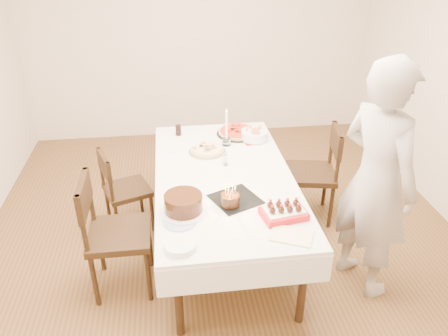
{
  "coord_description": "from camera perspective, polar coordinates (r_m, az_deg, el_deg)",
  "views": [
    {
      "loc": [
        -0.43,
        -3.21,
        2.58
      ],
      "look_at": [
        -0.01,
        -0.06,
        0.82
      ],
      "focal_mm": 35.0,
      "sensor_mm": 36.0,
      "label": 1
    }
  ],
  "objects": [
    {
      "name": "floor",
      "position": [
        4.14,
        0.04,
        -9.5
      ],
      "size": [
        5.0,
        5.0,
        0.0
      ],
      "primitive_type": "plane",
      "color": "#51341B",
      "rests_on": "ground"
    },
    {
      "name": "wall_back",
      "position": [
        5.86,
        -3.32,
        16.88
      ],
      "size": [
        4.5,
        0.04,
        2.7
      ],
      "primitive_type": "cube",
      "color": "beige",
      "rests_on": "floor"
    },
    {
      "name": "dining_table",
      "position": [
        3.87,
        0.0,
        -5.74
      ],
      "size": [
        1.58,
        2.34,
        0.75
      ],
      "primitive_type": "cube",
      "rotation": [
        0.0,
        0.0,
        0.22
      ],
      "color": "silver",
      "rests_on": "floor"
    },
    {
      "name": "chair_right_savory",
      "position": [
        4.3,
        11.25,
        -0.72
      ],
      "size": [
        0.58,
        0.58,
        0.97
      ],
      "primitive_type": null,
      "rotation": [
        0.0,
        0.0,
        -0.19
      ],
      "color": "black",
      "rests_on": "floor"
    },
    {
      "name": "chair_left_savory",
      "position": [
        4.19,
        -12.52,
        -2.79
      ],
      "size": [
        0.55,
        0.55,
        0.84
      ],
      "primitive_type": null,
      "rotation": [
        0.0,
        0.0,
        3.5
      ],
      "color": "black",
      "rests_on": "floor"
    },
    {
      "name": "chair_left_dessert",
      "position": [
        3.49,
        -13.47,
        -8.43
      ],
      "size": [
        0.52,
        0.52,
        1.01
      ],
      "primitive_type": null,
      "rotation": [
        0.0,
        0.0,
        3.14
      ],
      "color": "black",
      "rests_on": "floor"
    },
    {
      "name": "person",
      "position": [
        3.39,
        19.24,
        -1.7
      ],
      "size": [
        0.67,
        0.8,
        1.88
      ],
      "primitive_type": "imported",
      "rotation": [
        0.0,
        0.0,
        1.95
      ],
      "color": "#A7A29D",
      "rests_on": "floor"
    },
    {
      "name": "pizza_white",
      "position": [
        4.02,
        -2.23,
        2.32
      ],
      "size": [
        0.4,
        0.4,
        0.04
      ],
      "primitive_type": "cylinder",
      "rotation": [
        0.0,
        0.0,
        0.18
      ],
      "color": "beige",
      "rests_on": "dining_table"
    },
    {
      "name": "pizza_pepperoni",
      "position": [
        4.39,
        1.78,
        4.71
      ],
      "size": [
        0.51,
        0.51,
        0.04
      ],
      "primitive_type": "cylinder",
      "rotation": [
        0.0,
        0.0,
        0.28
      ],
      "color": "red",
      "rests_on": "dining_table"
    },
    {
      "name": "red_placemat",
      "position": [
        4.28,
        3.7,
        3.65
      ],
      "size": [
        0.25,
        0.25,
        0.01
      ],
      "primitive_type": "cube",
      "rotation": [
        0.0,
        0.0,
        0.26
      ],
      "color": "#B21E1E",
      "rests_on": "dining_table"
    },
    {
      "name": "pasta_bowl",
      "position": [
        4.27,
        3.99,
        4.34
      ],
      "size": [
        0.34,
        0.34,
        0.08
      ],
      "primitive_type": "cylinder",
      "rotation": [
        0.0,
        0.0,
        -0.35
      ],
      "color": "white",
      "rests_on": "dining_table"
    },
    {
      "name": "taper_candle",
      "position": [
        4.09,
        0.33,
        5.35
      ],
      "size": [
        0.1,
        0.1,
        0.37
      ],
      "primitive_type": "cylinder",
      "rotation": [
        0.0,
        0.0,
        -0.27
      ],
      "color": "white",
      "rests_on": "dining_table"
    },
    {
      "name": "shaker_pair",
      "position": [
        3.79,
        0.23,
        1.01
      ],
      "size": [
        0.09,
        0.09,
        0.1
      ],
      "primitive_type": null,
      "rotation": [
        0.0,
        0.0,
        -0.03
      ],
      "color": "white",
      "rests_on": "dining_table"
    },
    {
      "name": "cola_glass",
      "position": [
        4.38,
        -5.98,
        4.94
      ],
      "size": [
        0.08,
        0.08,
        0.11
      ],
      "primitive_type": "cylinder",
      "rotation": [
        0.0,
        0.0,
        0.41
      ],
      "color": "black",
      "rests_on": "dining_table"
    },
    {
      "name": "layer_cake",
      "position": [
        3.19,
        -5.33,
        -4.62
      ],
      "size": [
        0.45,
        0.45,
        0.14
      ],
      "primitive_type": "cylinder",
      "rotation": [
        0.0,
        0.0,
        -0.32
      ],
      "color": "#331A0C",
      "rests_on": "dining_table"
    },
    {
      "name": "cake_board",
      "position": [
        3.35,
        1.52,
        -4.12
      ],
      "size": [
        0.44,
        0.44,
        0.01
      ],
      "primitive_type": "cube",
      "rotation": [
        0.0,
        0.0,
        0.42
      ],
      "color": "black",
      "rests_on": "dining_table"
    },
    {
      "name": "birthday_cake",
      "position": [
        3.23,
        0.82,
        -3.66
      ],
      "size": [
        0.17,
        0.17,
        0.15
      ],
      "primitive_type": "cylinder",
      "rotation": [
        0.0,
        0.0,
        0.22
      ],
      "color": "#3C2210",
      "rests_on": "dining_table"
    },
    {
      "name": "strawberry_box",
      "position": [
        3.16,
        7.82,
        -5.75
      ],
      "size": [
        0.35,
        0.26,
        0.08
      ],
      "primitive_type": null,
      "rotation": [
        0.0,
        0.0,
        0.18
      ],
      "color": "red",
      "rests_on": "dining_table"
    },
    {
      "name": "box_lid",
      "position": [
        3.01,
        8.79,
        -8.81
      ],
      "size": [
        0.33,
        0.29,
        0.02
      ],
      "primitive_type": "cube",
      "rotation": [
        0.0,
        0.0,
        -0.43
      ],
      "color": "beige",
      "rests_on": "dining_table"
    },
    {
      "name": "plate_stack",
      "position": [
        2.88,
        -5.75,
        -10.03
      ],
      "size": [
        0.23,
        0.23,
        0.04
      ],
      "primitive_type": "cylinder",
      "rotation": [
        0.0,
        0.0,
        -0.11
      ],
      "color": "white",
      "rests_on": "dining_table"
    },
    {
      "name": "china_plate",
      "position": [
        3.12,
        -5.79,
        -6.95
      ],
      "size": [
        0.25,
        0.25,
        0.01
      ],
      "primitive_type": "cylinder",
      "rotation": [
        0.0,
        0.0,
        0.03
      ],
      "color": "white",
      "rests_on": "dining_table"
    }
  ]
}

